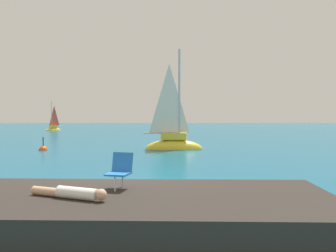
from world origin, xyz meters
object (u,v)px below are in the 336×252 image
at_px(beach_chair, 120,169).
at_px(person_sunbather, 72,193).
at_px(sailboat_far, 53,129).
at_px(marker_buoy, 43,150).
at_px(sailboat_near, 174,143).

bearing_deg(beach_chair, person_sunbather, -27.39).
height_order(sailboat_far, beach_chair, sailboat_far).
distance_m(beach_chair, marker_buoy, 16.00).
height_order(sailboat_near, marker_buoy, sailboat_near).
bearing_deg(sailboat_near, marker_buoy, -170.80).
bearing_deg(marker_buoy, person_sunbather, -68.91).
relative_size(sailboat_near, sailboat_far, 1.61).
distance_m(sailboat_near, beach_chair, 15.11).
bearing_deg(sailboat_far, sailboat_near, 70.86).
distance_m(sailboat_far, marker_buoy, 27.51).
bearing_deg(beach_chair, sailboat_near, -172.07).
bearing_deg(beach_chair, sailboat_far, -146.25).
distance_m(person_sunbather, marker_buoy, 16.52).
bearing_deg(sailboat_near, sailboat_far, 127.47).
bearing_deg(sailboat_far, marker_buoy, 55.20).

